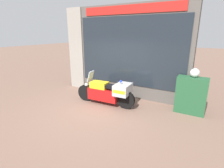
{
  "coord_description": "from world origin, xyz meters",
  "views": [
    {
      "loc": [
        3.3,
        -4.64,
        2.67
      ],
      "look_at": [
        -0.01,
        1.12,
        0.68
      ],
      "focal_mm": 28.0,
      "sensor_mm": 36.0,
      "label": 1
    }
  ],
  "objects": [
    {
      "name": "paramedic_motorcycle",
      "position": [
        0.12,
        0.63,
        0.53
      ],
      "size": [
        2.4,
        0.73,
        1.24
      ],
      "rotation": [
        0.0,
        0.0,
        3.19
      ],
      "color": "black",
      "rests_on": "ground"
    },
    {
      "name": "ground_plane",
      "position": [
        0.0,
        0.0,
        0.0
      ],
      "size": [
        60.0,
        60.0,
        0.0
      ],
      "primitive_type": "plane",
      "color": "#7A5B4C"
    },
    {
      "name": "shop_building",
      "position": [
        -0.37,
        2.0,
        1.86
      ],
      "size": [
        5.54,
        0.55,
        3.71
      ],
      "color": "#56514C",
      "rests_on": "ground"
    },
    {
      "name": "white_helmet",
      "position": [
        2.88,
        1.49,
        1.39
      ],
      "size": [
        0.29,
        0.29,
        0.29
      ],
      "primitive_type": "sphere",
      "color": "white",
      "rests_on": "utility_cabinet"
    },
    {
      "name": "window_display",
      "position": [
        0.32,
        2.03,
        0.46
      ],
      "size": [
        4.29,
        0.3,
        1.92
      ],
      "color": "slate",
      "rests_on": "ground"
    },
    {
      "name": "utility_cabinet",
      "position": [
        2.86,
        1.45,
        0.62
      ],
      "size": [
        0.96,
        0.45,
        1.25
      ],
      "primitive_type": "cube",
      "color": "#235633",
      "rests_on": "ground"
    }
  ]
}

